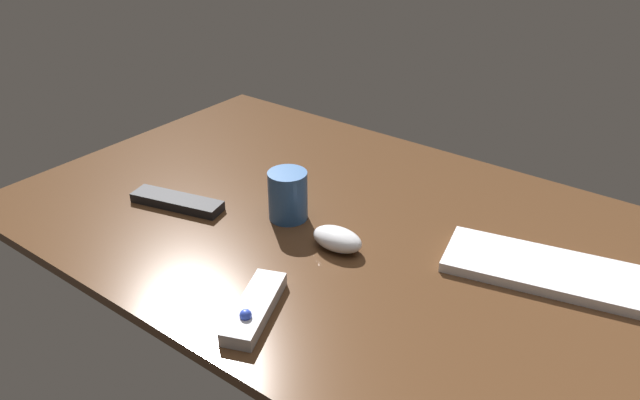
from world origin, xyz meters
The scene contains 6 objects.
desk centered at (0.00, 0.00, 1.00)cm, with size 140.00×84.00×2.00cm, color #4C301C.
keyboard centered at (37.75, 8.10, 2.90)cm, with size 42.24×13.15×1.80cm, color white.
computer_mouse centered at (0.70, -7.75, 3.98)cm, with size 9.82×5.84×3.97cm, color silver.
media_remote centered at (1.28, -30.43, 3.18)cm, with size 11.10×17.57×3.53cm.
tv_remote centered at (-34.21, -14.72, 2.96)cm, with size 19.41×4.94×1.93cm, color black.
coffee_mug centered at (-13.37, -4.61, 6.90)cm, with size 7.62×7.62×9.80cm, color #28518C.
Camera 1 is at (55.45, -85.02, 64.73)cm, focal length 35.13 mm.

